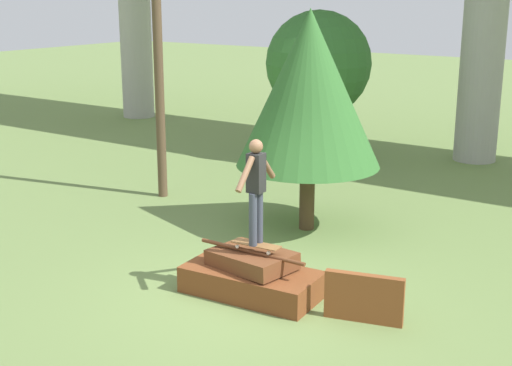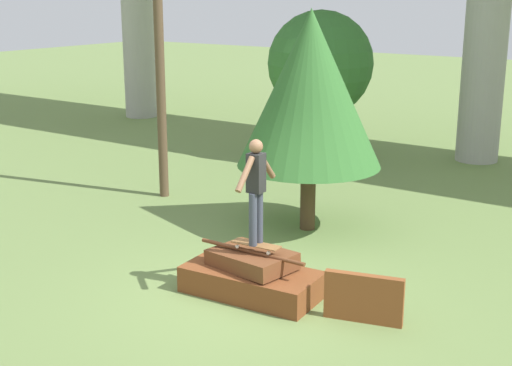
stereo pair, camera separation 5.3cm
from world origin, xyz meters
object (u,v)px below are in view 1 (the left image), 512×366
skater (256,185)px  tree_behind_right (309,89)px  tree_mid_back (319,64)px  skateboard (256,245)px  utility_pole (157,25)px

skater → tree_behind_right: tree_behind_right is taller
tree_behind_right → tree_mid_back: 6.07m
skateboard → tree_behind_right: bearing=106.5°
skateboard → utility_pole: 6.33m
skateboard → utility_pole: (-4.63, 3.19, 2.91)m
skater → tree_behind_right: (-0.90, 3.04, 0.97)m
skater → tree_behind_right: bearing=106.5°
utility_pole → tree_mid_back: (0.92, 5.22, -1.19)m
skater → utility_pole: (-4.63, 3.19, 2.01)m
tree_mid_back → skateboard: bearing=-66.2°
skater → utility_pole: bearing=145.5°
skateboard → utility_pole: bearing=145.5°
skater → tree_mid_back: tree_mid_back is taller
skater → utility_pole: 5.97m
skateboard → tree_mid_back: bearing=113.8°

